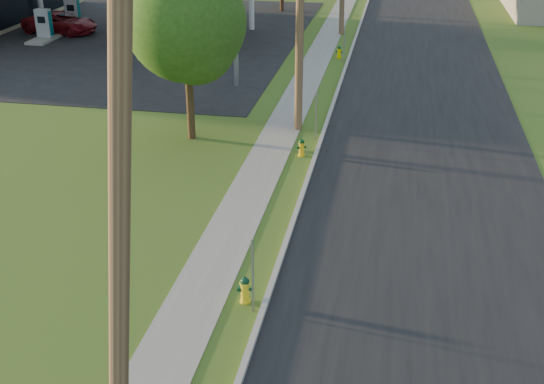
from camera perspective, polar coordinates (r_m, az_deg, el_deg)
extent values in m
cube|color=black|center=(21.53, 12.87, -2.04)|extent=(8.00, 120.00, 0.02)
cube|color=gray|center=(21.63, 2.28, -1.03)|extent=(0.15, 120.00, 0.15)
cube|color=gray|center=(21.95, -2.24, -0.80)|extent=(1.50, 120.00, 0.03)
cube|color=black|center=(46.46, -14.43, 12.64)|extent=(26.00, 28.00, 0.02)
cylinder|color=brown|center=(10.30, -12.65, -4.09)|extent=(1.31, 0.32, 9.48)
cylinder|color=brown|center=(26.88, 2.37, 15.12)|extent=(0.32, 0.32, 9.80)
cube|color=gray|center=(16.24, -1.62, -7.03)|extent=(0.05, 0.04, 2.00)
cube|color=gray|center=(26.80, 3.71, 6.43)|extent=(0.05, 0.04, 2.00)
cube|color=gray|center=(38.49, 6.06, 12.25)|extent=(0.05, 0.04, 2.00)
cylinder|color=silver|center=(39.71, -3.84, 15.32)|extent=(0.36, 0.36, 5.50)
cube|color=gray|center=(45.81, -18.37, 12.09)|extent=(1.20, 3.20, 0.18)
cube|color=#9EA0A3|center=(45.62, -18.54, 13.25)|extent=(0.90, 0.50, 1.70)
cube|color=#01585E|center=(45.62, -18.54, 13.25)|extent=(0.94, 0.40, 1.50)
cube|color=black|center=(45.34, -18.75, 13.48)|extent=(0.50, 0.02, 0.40)
cube|color=gray|center=(42.30, -7.33, 12.12)|extent=(1.20, 3.20, 0.18)
cube|color=#9EA0A3|center=(42.09, -7.40, 13.39)|extent=(0.90, 0.50, 1.70)
cube|color=#01585E|center=(42.09, -7.40, 13.39)|extent=(0.94, 0.40, 1.50)
cube|color=black|center=(41.79, -7.54, 13.64)|extent=(0.50, 0.02, 0.40)
cube|color=gray|center=(49.28, -16.20, 13.24)|extent=(1.20, 3.20, 0.18)
cube|color=#9EA0A3|center=(49.10, -16.34, 14.33)|extent=(0.90, 0.50, 1.70)
cube|color=#01585E|center=(49.10, -16.34, 14.33)|extent=(0.94, 0.40, 1.50)
cube|color=black|center=(48.82, -16.52, 14.55)|extent=(0.50, 0.02, 0.40)
cube|color=gray|center=(46.02, -5.81, 13.28)|extent=(1.20, 3.20, 0.18)
cube|color=#9EA0A3|center=(45.83, -5.87, 14.45)|extent=(0.90, 0.50, 1.70)
cube|color=#01585E|center=(45.83, -5.87, 14.45)|extent=(0.94, 0.40, 1.50)
cube|color=black|center=(45.53, -5.98, 14.69)|extent=(0.50, 0.02, 0.40)
cube|color=black|center=(48.98, -21.18, 14.06)|extent=(0.06, 16.06, 2.20)
cylinder|color=gray|center=(33.39, -3.08, 12.95)|extent=(0.24, 0.24, 5.00)
cylinder|color=#312015|center=(26.83, -6.90, 8.04)|extent=(0.30, 0.30, 3.53)
sphere|color=#214911|center=(26.14, -7.22, 13.95)|extent=(4.52, 4.52, 4.52)
sphere|color=#214911|center=(25.89, -6.47, 12.28)|extent=(3.10, 3.10, 3.10)
cylinder|color=yellow|center=(17.10, -2.25, -9.08)|extent=(0.28, 0.28, 0.06)
cylinder|color=yellow|center=(16.95, -2.27, -8.34)|extent=(0.22, 0.22, 0.59)
cylinder|color=yellow|center=(16.81, -2.28, -7.62)|extent=(0.28, 0.28, 0.04)
sphere|color=#0B321B|center=(16.79, -2.29, -7.50)|extent=(0.23, 0.23, 0.23)
cylinder|color=#0B321B|center=(16.73, -2.29, -7.17)|extent=(0.05, 0.05, 0.06)
cylinder|color=#0B321B|center=(16.80, -2.33, -8.38)|extent=(0.12, 0.13, 0.11)
cylinder|color=#0B321B|center=(16.93, -2.74, -8.09)|extent=(0.11, 0.10, 0.09)
cylinder|color=#0B321B|center=(16.90, -1.80, -8.14)|extent=(0.11, 0.10, 0.09)
cylinder|color=gold|center=(25.49, 2.48, 3.10)|extent=(0.26, 0.26, 0.06)
cylinder|color=gold|center=(25.40, 2.49, 3.61)|extent=(0.20, 0.20, 0.55)
cylinder|color=gold|center=(25.31, 2.50, 4.12)|extent=(0.26, 0.26, 0.04)
sphere|color=#05320E|center=(25.30, 2.50, 4.19)|extent=(0.21, 0.21, 0.21)
cylinder|color=#05320E|center=(25.26, 2.51, 4.43)|extent=(0.05, 0.05, 0.06)
cylinder|color=#05320E|center=(25.25, 2.52, 3.66)|extent=(0.13, 0.13, 0.10)
cylinder|color=#05320E|center=(25.36, 2.20, 3.76)|extent=(0.11, 0.10, 0.08)
cylinder|color=#05320E|center=(25.38, 2.78, 3.77)|extent=(0.11, 0.10, 0.08)
cylinder|color=#EBD200|center=(39.42, 5.62, 11.13)|extent=(0.26, 0.26, 0.06)
cylinder|color=#EBD200|center=(39.36, 5.64, 11.48)|extent=(0.21, 0.21, 0.56)
cylinder|color=#EBD200|center=(39.30, 5.65, 11.83)|extent=(0.26, 0.26, 0.04)
sphere|color=#063B1C|center=(39.30, 5.65, 11.88)|extent=(0.22, 0.22, 0.22)
cylinder|color=#063B1C|center=(39.27, 5.66, 12.04)|extent=(0.05, 0.05, 0.06)
cylinder|color=#063B1C|center=(39.22, 5.59, 11.55)|extent=(0.12, 0.13, 0.10)
cylinder|color=#063B1C|center=(39.38, 5.45, 11.61)|extent=(0.11, 0.10, 0.08)
cylinder|color=#063B1C|center=(39.31, 5.83, 11.57)|extent=(0.11, 0.10, 0.08)
imported|color=maroon|center=(47.41, -17.30, 13.38)|extent=(5.16, 2.98, 1.35)
imported|color=#9EA0A5|center=(43.91, -6.42, 13.64)|extent=(5.02, 2.44, 1.65)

